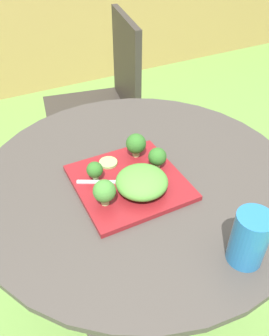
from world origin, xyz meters
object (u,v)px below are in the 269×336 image
object	(u,v)px
salad_plate	(129,182)
drinking_glass	(249,241)
patio_chair	(106,95)
fork	(112,182)

from	to	relation	value
salad_plate	drinking_glass	distance (m)	0.34
patio_chair	salad_plate	world-z (taller)	patio_chair
drinking_glass	salad_plate	bearing A→B (deg)	109.60
patio_chair	salad_plate	xyz separation A→B (m)	(-0.30, -0.88, 0.22)
patio_chair	fork	world-z (taller)	patio_chair
patio_chair	fork	size ratio (longest dim) A/B	6.23
patio_chair	fork	bearing A→B (deg)	-111.35
salad_plate	patio_chair	bearing A→B (deg)	71.40
patio_chair	salad_plate	bearing A→B (deg)	-108.60
patio_chair	drinking_glass	bearing A→B (deg)	-98.62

